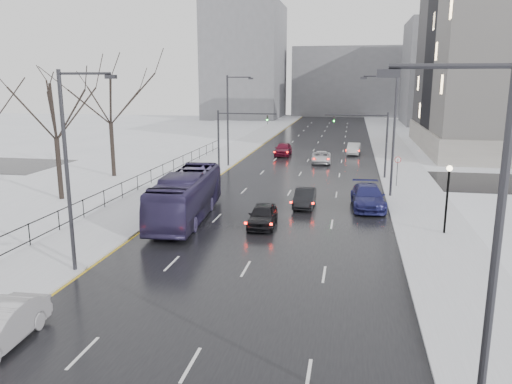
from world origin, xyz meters
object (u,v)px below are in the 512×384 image
Objects in this scene: sedan_right_cross at (321,157)px; streetlight_l_far at (230,116)px; tree_park_d at (62,200)px; sedan_right_distant at (354,149)px; streetlight_r_near at (485,255)px; sedan_right_far at (368,197)px; streetlight_l_near at (71,163)px; streetlight_r_mid at (391,129)px; lamppost_r_mid at (448,189)px; no_uturn_sign at (398,163)px; sedan_right_near at (305,198)px; tree_park_e at (114,177)px; sedan_center_far at (283,149)px; mast_signal_right at (375,137)px; bus at (186,196)px; sedan_center_near at (263,215)px; mast_signal_left at (229,134)px.

streetlight_l_far is at bearing -158.42° from sedan_right_cross.
tree_park_d is 38.01m from sedan_right_distant.
streetlight_r_near is 26.52m from sedan_right_far.
streetlight_r_near is at bearing -31.48° from streetlight_l_near.
streetlight_r_mid is 2.34× the size of lamppost_r_mid.
streetlight_l_near is at bearing -129.24° from streetlight_r_mid.
no_uturn_sign is (17.37, 24.00, -3.32)m from streetlight_l_near.
streetlight_r_mid is 24.74m from sedan_right_distant.
sedan_right_near is at bearing -131.31° from no_uturn_sign.
streetlight_l_far is at bearing 38.57° from tree_park_e.
streetlight_r_near is at bearing -98.06° from lamppost_r_mid.
streetlight_l_near is 41.96m from sedan_center_far.
no_uturn_sign reaches higher than sedan_right_distant.
sedan_right_distant is (13.55, 12.10, -4.85)m from streetlight_l_far.
mast_signal_right is (25.53, 4.00, 4.11)m from tree_park_e.
tree_park_d is 1.25× the size of streetlight_r_near.
tree_park_e is 5.00× the size of no_uturn_sign.
bus is at bearing -159.64° from sedan_right_far.
tree_park_d is 4.63× the size of no_uturn_sign.
streetlight_r_mid is 1.00× the size of streetlight_l_near.
bus is 2.00× the size of sedan_right_far.
sedan_center_near is 31.83m from sedan_center_far.
sedan_right_distant is at bearing 92.94° from streetlight_r_near.
sedan_right_near is 0.94× the size of sedan_right_distant.
mast_signal_right is 1.34× the size of sedan_center_far.
streetlight_l_far is 1.54× the size of mast_signal_right.
sedan_center_far is (-9.96, 25.38, -0.02)m from sedan_right_far.
mast_signal_left reaches higher than sedan_right_near.
streetlight_l_near is 32.00m from streetlight_l_far.
streetlight_l_far is 11.87m from sedan_right_cross.
streetlight_l_near reaches higher than sedan_center_far.
streetlight_l_far is at bearing 61.85° from tree_park_d.
bus reaches higher than sedan_center_far.
tree_park_e is 1.35× the size of streetlight_r_near.
mast_signal_left reaches higher than tree_park_d.
sedan_right_cross is 0.98× the size of sedan_center_far.
streetlight_r_near is 2.10× the size of sedan_right_cross.
lamppost_r_mid is at bearing 81.94° from streetlight_r_near.
mast_signal_right is 2.41× the size of no_uturn_sign.
sedan_center_near is (6.83, -18.26, -3.33)m from mast_signal_left.
streetlight_r_mid is 3.70× the size of no_uturn_sign.
no_uturn_sign is 0.63× the size of sedan_center_near.
tree_park_d is 2.90× the size of sedan_center_near.
no_uturn_sign reaches higher than sedan_center_near.
streetlight_r_near is at bearing -42.75° from tree_park_d.
bus is (-14.19, -9.48, -3.94)m from streetlight_r_mid.
sedan_right_far is (12.48, 5.52, -0.79)m from bus.
lamppost_r_mid is at bearing 27.55° from streetlight_l_near.
lamppost_r_mid is 0.96× the size of sedan_right_distant.
sedan_right_far is 1.20× the size of sedan_center_far.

